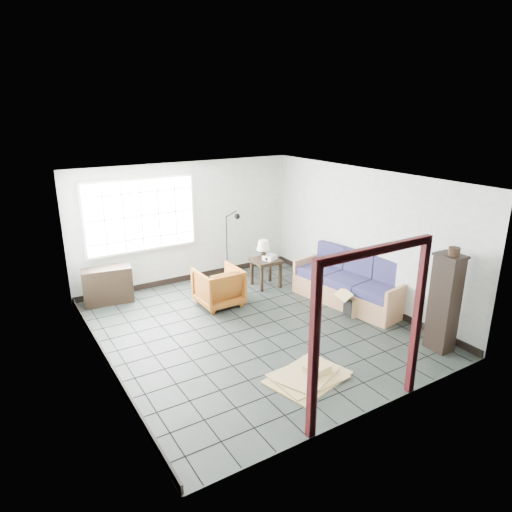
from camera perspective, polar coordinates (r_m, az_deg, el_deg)
ground at (r=8.09m, az=-0.37°, el=-8.93°), size 5.50×5.50×0.00m
room_shell at (r=7.50m, az=-0.51°, el=2.66°), size 5.02×5.52×2.61m
window_panel at (r=9.50m, az=-14.20°, el=4.95°), size 2.32×0.08×1.52m
doorway_trim at (r=5.58m, az=14.25°, el=-6.83°), size 1.80×0.08×2.20m
futon_sofa at (r=9.14m, az=11.86°, el=-3.55°), size 1.21×2.36×1.00m
armchair at (r=8.84m, az=-4.71°, el=-3.61°), size 0.81×0.76×0.82m
side_table at (r=9.68m, az=1.25°, el=-1.01°), size 0.59×0.59×0.61m
table_lamp at (r=9.54m, az=0.91°, el=1.25°), size 0.29×0.29×0.42m
projector at (r=9.60m, az=1.76°, el=-0.17°), size 0.34×0.31×0.10m
floor_lamp at (r=10.09m, az=-3.02°, el=1.68°), size 0.41×0.31×1.54m
console_shelf at (r=9.37m, az=-18.04°, el=-3.55°), size 0.97×0.49×0.72m
tall_shelf at (r=7.66m, az=22.48°, el=-5.36°), size 0.35×0.44×1.58m
pot at (r=7.34m, az=23.53°, el=0.51°), size 0.20×0.20×0.13m
open_box at (r=8.78m, az=12.67°, el=-5.88°), size 0.91×0.59×0.48m
cardboard_pile at (r=6.76m, az=6.65°, el=-14.58°), size 1.29×1.05×0.16m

